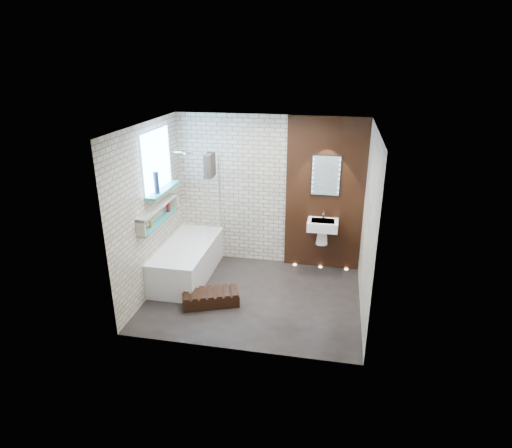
% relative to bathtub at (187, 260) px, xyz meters
% --- Properties ---
extents(ground, '(3.20, 3.20, 0.00)m').
position_rel_bathtub_xyz_m(ground, '(1.22, -0.45, -0.29)').
color(ground, black).
rests_on(ground, ground).
extents(room_shell, '(3.24, 3.20, 2.60)m').
position_rel_bathtub_xyz_m(room_shell, '(1.22, -0.45, 1.01)').
color(room_shell, tan).
rests_on(room_shell, ground).
extents(walnut_panel, '(1.30, 0.06, 2.60)m').
position_rel_bathtub_xyz_m(walnut_panel, '(2.17, 0.82, 1.01)').
color(walnut_panel, black).
rests_on(walnut_panel, ground).
extents(clerestory_window, '(0.18, 1.00, 0.94)m').
position_rel_bathtub_xyz_m(clerestory_window, '(-0.34, -0.10, 1.61)').
color(clerestory_window, '#7FADE0').
rests_on(clerestory_window, room_shell).
extents(display_niche, '(0.14, 1.30, 0.26)m').
position_rel_bathtub_xyz_m(display_niche, '(-0.31, -0.30, 0.91)').
color(display_niche, teal).
rests_on(display_niche, room_shell).
extents(bathtub, '(0.79, 1.74, 0.70)m').
position_rel_bathtub_xyz_m(bathtub, '(0.00, 0.00, 0.00)').
color(bathtub, white).
rests_on(bathtub, ground).
extents(bath_screen, '(0.01, 0.78, 1.40)m').
position_rel_bathtub_xyz_m(bath_screen, '(0.35, 0.44, 0.99)').
color(bath_screen, white).
rests_on(bath_screen, bathtub).
extents(towel, '(0.11, 0.29, 0.38)m').
position_rel_bathtub_xyz_m(towel, '(0.35, 0.32, 1.56)').
color(towel, black).
rests_on(towel, bath_screen).
extents(shower_head, '(0.18, 0.18, 0.02)m').
position_rel_bathtub_xyz_m(shower_head, '(-0.08, 0.50, 1.71)').
color(shower_head, silver).
rests_on(shower_head, room_shell).
extents(washbasin, '(0.50, 0.36, 0.58)m').
position_rel_bathtub_xyz_m(washbasin, '(2.17, 0.62, 0.50)').
color(washbasin, white).
rests_on(washbasin, walnut_panel).
extents(led_mirror, '(0.50, 0.02, 0.70)m').
position_rel_bathtub_xyz_m(led_mirror, '(2.17, 0.78, 1.36)').
color(led_mirror, black).
rests_on(led_mirror, walnut_panel).
extents(walnut_step, '(0.91, 0.64, 0.18)m').
position_rel_bathtub_xyz_m(walnut_step, '(0.62, -0.77, -0.20)').
color(walnut_step, black).
rests_on(walnut_step, ground).
extents(niche_bottles, '(0.06, 0.76, 0.16)m').
position_rel_bathtub_xyz_m(niche_bottles, '(-0.31, -0.07, 0.88)').
color(niche_bottles, maroon).
rests_on(niche_bottles, display_niche).
extents(sill_vases, '(0.08, 0.08, 0.33)m').
position_rel_bathtub_xyz_m(sill_vases, '(-0.28, -0.34, 1.42)').
color(sill_vases, '#15213A').
rests_on(sill_vases, clerestory_window).
extents(floor_uplights, '(0.96, 0.06, 0.01)m').
position_rel_bathtub_xyz_m(floor_uplights, '(2.17, 0.75, -0.29)').
color(floor_uplights, '#FFD899').
rests_on(floor_uplights, ground).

